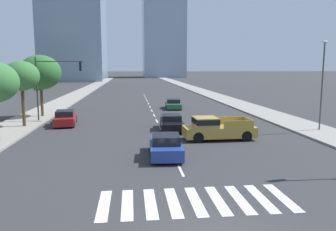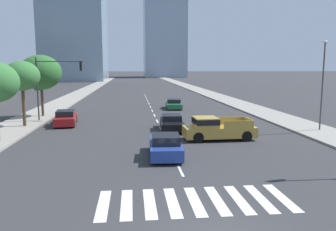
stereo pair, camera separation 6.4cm
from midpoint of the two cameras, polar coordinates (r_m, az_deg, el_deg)
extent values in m
cube|color=gray|center=(42.45, 14.78, 0.95)|extent=(4.00, 260.00, 0.15)
cube|color=gray|center=(40.96, -20.55, 0.43)|extent=(4.00, 260.00, 0.15)
cube|color=silver|center=(13.60, -10.85, -14.75)|extent=(0.45, 2.98, 0.01)
cube|color=silver|center=(13.55, -6.92, -14.74)|extent=(0.45, 2.98, 0.01)
cube|color=silver|center=(13.56, -2.99, -14.67)|extent=(0.45, 2.98, 0.01)
cube|color=silver|center=(13.64, 0.91, -14.53)|extent=(0.45, 2.98, 0.01)
cube|color=silver|center=(13.77, 4.75, -14.32)|extent=(0.45, 2.98, 0.01)
cube|color=silver|center=(13.96, 8.49, -14.07)|extent=(0.45, 2.98, 0.01)
cube|color=silver|center=(14.20, 12.11, -13.76)|extent=(0.45, 2.98, 0.01)
cube|color=silver|center=(14.50, 15.59, -13.42)|extent=(0.45, 2.98, 0.01)
cube|color=silver|center=(14.84, 18.91, -13.05)|extent=(0.45, 2.98, 0.01)
cube|color=silver|center=(17.47, 2.25, -9.34)|extent=(0.14, 2.00, 0.01)
cube|color=silver|center=(21.29, 0.67, -6.10)|extent=(0.14, 2.00, 0.01)
cube|color=silver|center=(25.16, -0.42, -3.85)|extent=(0.14, 2.00, 0.01)
cube|color=silver|center=(29.06, -1.21, -2.20)|extent=(0.14, 2.00, 0.01)
cube|color=silver|center=(32.99, -1.81, -0.95)|extent=(0.14, 2.00, 0.01)
cube|color=silver|center=(36.94, -2.28, 0.04)|extent=(0.14, 2.00, 0.01)
cube|color=silver|center=(40.89, -2.66, 0.84)|extent=(0.14, 2.00, 0.01)
cube|color=silver|center=(44.85, -2.98, 1.50)|extent=(0.14, 2.00, 0.01)
cube|color=silver|center=(48.82, -3.24, 2.05)|extent=(0.14, 2.00, 0.01)
cube|color=silver|center=(52.80, -3.46, 2.52)|extent=(0.14, 2.00, 0.01)
cube|color=silver|center=(56.77, -3.65, 2.92)|extent=(0.14, 2.00, 0.01)
cube|color=silver|center=(60.75, -3.82, 3.27)|extent=(0.14, 2.00, 0.01)
cube|color=silver|center=(64.74, -3.97, 3.57)|extent=(0.14, 2.00, 0.01)
cube|color=#B28E38|center=(24.86, 8.78, -2.70)|extent=(5.25, 2.15, 0.75)
cube|color=#B28E38|center=(24.46, 6.48, -1.11)|extent=(1.71, 1.90, 0.70)
cube|color=black|center=(24.45, 6.48, -0.92)|extent=(1.73, 1.94, 0.39)
cube|color=#B28E38|center=(24.19, 12.06, -1.53)|extent=(2.19, 0.14, 0.55)
cube|color=#B28E38|center=(26.00, 10.63, -0.81)|extent=(2.19, 0.14, 0.55)
cube|color=#B28E38|center=(25.47, 13.64, -1.10)|extent=(0.13, 1.94, 0.55)
cylinder|color=black|center=(23.60, 5.25, -3.76)|extent=(0.77, 0.28, 0.76)
cylinder|color=black|center=(25.33, 4.34, -2.92)|extent=(0.77, 0.28, 0.76)
cylinder|color=black|center=(24.63, 13.32, -3.45)|extent=(0.77, 0.28, 0.76)
cylinder|color=black|center=(26.29, 11.92, -2.67)|extent=(0.77, 0.28, 0.76)
cube|color=maroon|center=(32.23, -16.98, -0.62)|extent=(2.21, 4.71, 0.69)
cube|color=black|center=(31.93, -17.06, 0.38)|extent=(1.75, 2.19, 0.51)
cylinder|color=black|center=(33.86, -18.07, -0.57)|extent=(0.28, 0.66, 0.64)
cylinder|color=black|center=(33.73, -15.40, -0.50)|extent=(0.28, 0.66, 0.64)
cylinder|color=black|center=(30.82, -18.67, -1.44)|extent=(0.28, 0.66, 0.64)
cylinder|color=black|center=(30.67, -15.74, -1.36)|extent=(0.28, 0.66, 0.64)
cube|color=#1E6038|center=(42.86, 1.03, 1.78)|extent=(2.17, 4.61, 0.57)
cube|color=black|center=(43.03, 1.01, 2.50)|extent=(1.78, 2.13, 0.46)
cylinder|color=black|center=(41.42, 2.33, 1.38)|extent=(0.26, 0.65, 0.64)
cylinder|color=black|center=(41.31, -0.02, 1.37)|extent=(0.26, 0.65, 0.64)
cylinder|color=black|center=(44.45, 2.01, 1.85)|extent=(0.26, 0.65, 0.64)
cylinder|color=black|center=(44.35, -0.19, 1.84)|extent=(0.26, 0.65, 0.64)
cube|color=navy|center=(20.06, -0.34, -5.54)|extent=(2.05, 4.36, 0.68)
cube|color=black|center=(19.72, -0.31, -4.02)|extent=(1.71, 2.00, 0.50)
cylinder|color=black|center=(21.49, -2.75, -5.10)|extent=(0.25, 0.65, 0.64)
cylinder|color=black|center=(21.57, 1.67, -5.05)|extent=(0.25, 0.65, 0.64)
cylinder|color=black|center=(18.68, -2.67, -7.16)|extent=(0.25, 0.65, 0.64)
cylinder|color=black|center=(18.77, 2.43, -7.08)|extent=(0.25, 0.65, 0.64)
cube|color=black|center=(28.22, 0.69, -1.51)|extent=(2.08, 4.63, 0.67)
cube|color=black|center=(28.35, 0.66, -0.31)|extent=(1.72, 2.13, 0.46)
cylinder|color=black|center=(26.80, 2.65, -2.42)|extent=(0.26, 0.65, 0.64)
cylinder|color=black|center=(26.70, -0.88, -2.45)|extent=(0.26, 0.65, 0.64)
cylinder|color=black|center=(29.82, 2.09, -1.32)|extent=(0.26, 0.65, 0.64)
cylinder|color=black|center=(29.73, -1.08, -1.35)|extent=(0.26, 0.65, 0.64)
cylinder|color=#333335|center=(34.57, -21.33, 4.22)|extent=(0.14, 0.14, 6.07)
cylinder|color=#333335|center=(34.00, -17.93, 8.77)|extent=(4.41, 0.10, 0.10)
cube|color=black|center=(33.66, -14.60, 8.15)|extent=(0.20, 0.28, 0.90)
sphere|color=red|center=(33.66, -14.62, 8.66)|extent=(0.18, 0.18, 0.18)
sphere|color=orange|center=(33.66, -14.60, 8.15)|extent=(0.18, 0.18, 0.18)
sphere|color=green|center=(33.66, -14.58, 7.64)|extent=(0.18, 0.18, 0.18)
cube|color=#19662D|center=(34.57, -21.32, 4.17)|extent=(0.60, 0.04, 0.18)
cylinder|color=#3F3F42|center=(30.01, 24.88, 4.40)|extent=(0.12, 0.12, 7.02)
ellipsoid|color=beige|center=(30.03, 25.30, 11.29)|extent=(0.50, 0.24, 0.20)
cylinder|color=#4C3823|center=(31.84, -23.32, 1.19)|extent=(0.28, 0.28, 3.18)
ellipsoid|color=#387538|center=(31.65, -23.61, 6.22)|extent=(3.02, 3.02, 2.57)
cylinder|color=#4C3823|center=(37.73, -20.60, 2.12)|extent=(0.28, 0.28, 2.88)
ellipsoid|color=#2D662D|center=(37.55, -20.84, 6.89)|extent=(4.26, 4.26, 3.62)
camera|label=1|loc=(0.03, -89.92, 0.01)|focal=35.74mm
camera|label=2|loc=(0.03, 90.08, -0.01)|focal=35.74mm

